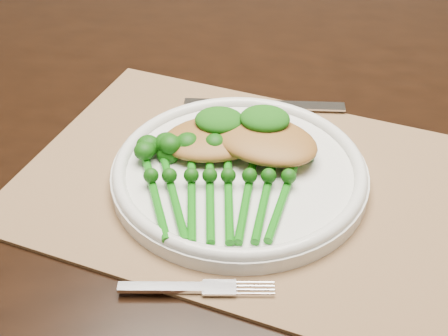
# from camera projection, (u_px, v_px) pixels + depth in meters

# --- Properties ---
(dining_table) EXTENTS (1.62, 0.94, 0.75)m
(dining_table) POSITION_uv_depth(u_px,v_px,m) (254.00, 273.00, 1.10)
(dining_table) COLOR black
(dining_table) RESTS_ON ground
(placemat) EXTENTS (0.56, 0.47, 0.00)m
(placemat) POSITION_uv_depth(u_px,v_px,m) (242.00, 182.00, 0.71)
(placemat) COLOR olive
(placemat) RESTS_ON dining_table
(dinner_plate) EXTENTS (0.29, 0.29, 0.03)m
(dinner_plate) POSITION_uv_depth(u_px,v_px,m) (240.00, 171.00, 0.70)
(dinner_plate) COLOR silver
(dinner_plate) RESTS_ON placemat
(knife) EXTENTS (0.21, 0.03, 0.01)m
(knife) POSITION_uv_depth(u_px,v_px,m) (249.00, 105.00, 0.82)
(knife) COLOR silver
(knife) RESTS_ON placemat
(fork) EXTENTS (0.15, 0.03, 0.00)m
(fork) POSITION_uv_depth(u_px,v_px,m) (207.00, 288.00, 0.58)
(fork) COLOR silver
(fork) RESTS_ON placemat
(chicken_fillet_left) EXTENTS (0.15, 0.12, 0.03)m
(chicken_fillet_left) POSITION_uv_depth(u_px,v_px,m) (216.00, 138.00, 0.72)
(chicken_fillet_left) COLOR #9E692D
(chicken_fillet_left) RESTS_ON dinner_plate
(chicken_fillet_right) EXTENTS (0.15, 0.13, 0.03)m
(chicken_fillet_right) POSITION_uv_depth(u_px,v_px,m) (264.00, 139.00, 0.71)
(chicken_fillet_right) COLOR #9E692D
(chicken_fillet_right) RESTS_ON dinner_plate
(pesto_dollop_left) EXTENTS (0.06, 0.05, 0.02)m
(pesto_dollop_left) POSITION_uv_depth(u_px,v_px,m) (219.00, 120.00, 0.72)
(pesto_dollop_left) COLOR #0C4409
(pesto_dollop_left) RESTS_ON chicken_fillet_left
(pesto_dollop_right) EXTENTS (0.06, 0.05, 0.02)m
(pesto_dollop_right) POSITION_uv_depth(u_px,v_px,m) (265.00, 119.00, 0.71)
(pesto_dollop_right) COLOR #0C4409
(pesto_dollop_right) RESTS_ON chicken_fillet_right
(broccolini_bundle) EXTENTS (0.18, 0.19, 0.04)m
(broccolini_bundle) POSITION_uv_depth(u_px,v_px,m) (219.00, 195.00, 0.66)
(broccolini_bundle) COLOR #10690D
(broccolini_bundle) RESTS_ON dinner_plate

